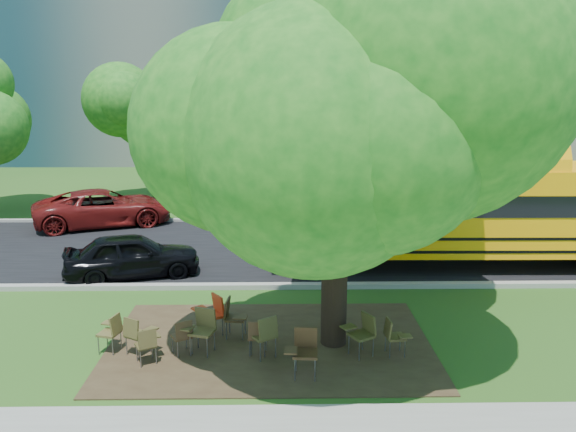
{
  "coord_description": "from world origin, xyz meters",
  "views": [
    {
      "loc": [
        1.21,
        -11.9,
        5.48
      ],
      "look_at": [
        1.46,
        3.32,
        2.01
      ],
      "focal_mm": 35.0,
      "sensor_mm": 36.0,
      "label": 1
    }
  ],
  "objects_px": {
    "black_car": "(133,255)",
    "chair_3": "(202,326)",
    "chair_10": "(233,314)",
    "chair_8": "(112,329)",
    "school_bus": "(502,209)",
    "chair_9": "(212,311)",
    "bg_car_red": "(104,208)",
    "main_tree": "(338,92)",
    "chair_5": "(304,347)",
    "chair_0": "(147,342)",
    "chair_7": "(394,334)",
    "chair_4": "(259,334)",
    "chair_1": "(137,332)",
    "chair_6": "(363,330)",
    "chair_11": "(266,332)",
    "chair_2": "(183,333)"
  },
  "relations": [
    {
      "from": "bg_car_red",
      "to": "chair_1",
      "type": "bearing_deg",
      "value": 179.1
    },
    {
      "from": "chair_4",
      "to": "chair_9",
      "type": "relative_size",
      "value": 0.84
    },
    {
      "from": "bg_car_red",
      "to": "chair_4",
      "type": "bearing_deg",
      "value": -170.62
    },
    {
      "from": "main_tree",
      "to": "school_bus",
      "type": "bearing_deg",
      "value": 43.83
    },
    {
      "from": "chair_0",
      "to": "chair_1",
      "type": "bearing_deg",
      "value": 100.75
    },
    {
      "from": "school_bus",
      "to": "chair_6",
      "type": "relative_size",
      "value": 14.08
    },
    {
      "from": "school_bus",
      "to": "black_car",
      "type": "height_order",
      "value": "school_bus"
    },
    {
      "from": "main_tree",
      "to": "chair_6",
      "type": "bearing_deg",
      "value": -45.69
    },
    {
      "from": "school_bus",
      "to": "chair_8",
      "type": "xyz_separation_m",
      "value": [
        -10.49,
        -5.86,
        -1.3
      ]
    },
    {
      "from": "school_bus",
      "to": "chair_11",
      "type": "xyz_separation_m",
      "value": [
        -7.23,
        -6.19,
        -1.24
      ]
    },
    {
      "from": "chair_6",
      "to": "chair_11",
      "type": "height_order",
      "value": "chair_11"
    },
    {
      "from": "main_tree",
      "to": "chair_4",
      "type": "bearing_deg",
      "value": -161.52
    },
    {
      "from": "main_tree",
      "to": "chair_4",
      "type": "xyz_separation_m",
      "value": [
        -1.61,
        -0.54,
        -4.92
      ]
    },
    {
      "from": "chair_4",
      "to": "bg_car_red",
      "type": "bearing_deg",
      "value": 123.48
    },
    {
      "from": "main_tree",
      "to": "chair_4",
      "type": "relative_size",
      "value": 11.33
    },
    {
      "from": "chair_10",
      "to": "chair_7",
      "type": "bearing_deg",
      "value": 81.22
    },
    {
      "from": "school_bus",
      "to": "chair_0",
      "type": "bearing_deg",
      "value": -145.58
    },
    {
      "from": "black_car",
      "to": "bg_car_red",
      "type": "distance_m",
      "value": 6.97
    },
    {
      "from": "chair_6",
      "to": "chair_8",
      "type": "relative_size",
      "value": 1.08
    },
    {
      "from": "chair_3",
      "to": "chair_7",
      "type": "xyz_separation_m",
      "value": [
        4.0,
        -0.22,
        -0.1
      ]
    },
    {
      "from": "chair_0",
      "to": "chair_7",
      "type": "height_order",
      "value": "chair_7"
    },
    {
      "from": "chair_9",
      "to": "bg_car_red",
      "type": "bearing_deg",
      "value": -8.16
    },
    {
      "from": "chair_1",
      "to": "chair_10",
      "type": "distance_m",
      "value": 2.11
    },
    {
      "from": "bg_car_red",
      "to": "chair_10",
      "type": "bearing_deg",
      "value": -171.06
    },
    {
      "from": "chair_6",
      "to": "chair_10",
      "type": "bearing_deg",
      "value": 43.11
    },
    {
      "from": "chair_11",
      "to": "chair_0",
      "type": "bearing_deg",
      "value": 152.37
    },
    {
      "from": "main_tree",
      "to": "chair_8",
      "type": "bearing_deg",
      "value": -176.06
    },
    {
      "from": "chair_8",
      "to": "chair_10",
      "type": "height_order",
      "value": "chair_10"
    },
    {
      "from": "chair_8",
      "to": "chair_1",
      "type": "bearing_deg",
      "value": -92.62
    },
    {
      "from": "chair_7",
      "to": "chair_9",
      "type": "relative_size",
      "value": 0.86
    },
    {
      "from": "main_tree",
      "to": "chair_4",
      "type": "height_order",
      "value": "main_tree"
    },
    {
      "from": "chair_6",
      "to": "chair_9",
      "type": "height_order",
      "value": "chair_9"
    },
    {
      "from": "chair_5",
      "to": "chair_0",
      "type": "bearing_deg",
      "value": -4.5
    },
    {
      "from": "chair_7",
      "to": "bg_car_red",
      "type": "height_order",
      "value": "bg_car_red"
    },
    {
      "from": "chair_9",
      "to": "bg_car_red",
      "type": "xyz_separation_m",
      "value": [
        -5.59,
        10.51,
        0.16
      ]
    },
    {
      "from": "black_car",
      "to": "chair_3",
      "type": "bearing_deg",
      "value": -166.46
    },
    {
      "from": "main_tree",
      "to": "chair_10",
      "type": "relative_size",
      "value": 9.71
    },
    {
      "from": "chair_7",
      "to": "chair_3",
      "type": "bearing_deg",
      "value": -99.1
    },
    {
      "from": "chair_6",
      "to": "bg_car_red",
      "type": "relative_size",
      "value": 0.17
    },
    {
      "from": "chair_0",
      "to": "black_car",
      "type": "xyz_separation_m",
      "value": [
        -1.68,
        5.5,
        0.17
      ]
    },
    {
      "from": "chair_2",
      "to": "black_car",
      "type": "bearing_deg",
      "value": 84.4
    },
    {
      "from": "chair_2",
      "to": "chair_9",
      "type": "distance_m",
      "value": 1.09
    },
    {
      "from": "chair_11",
      "to": "chair_10",
      "type": "bearing_deg",
      "value": 94.26
    },
    {
      "from": "black_car",
      "to": "school_bus",
      "type": "bearing_deg",
      "value": -100.24
    },
    {
      "from": "chair_7",
      "to": "school_bus",
      "type": "bearing_deg",
      "value": 137.43
    },
    {
      "from": "chair_11",
      "to": "bg_car_red",
      "type": "xyz_separation_m",
      "value": [
        -6.82,
        11.65,
        0.16
      ]
    },
    {
      "from": "chair_10",
      "to": "black_car",
      "type": "height_order",
      "value": "black_car"
    },
    {
      "from": "chair_6",
      "to": "main_tree",
      "type": "bearing_deg",
      "value": 14.97
    },
    {
      "from": "chair_0",
      "to": "chair_8",
      "type": "height_order",
      "value": "chair_8"
    },
    {
      "from": "chair_0",
      "to": "black_car",
      "type": "relative_size",
      "value": 0.21
    }
  ]
}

